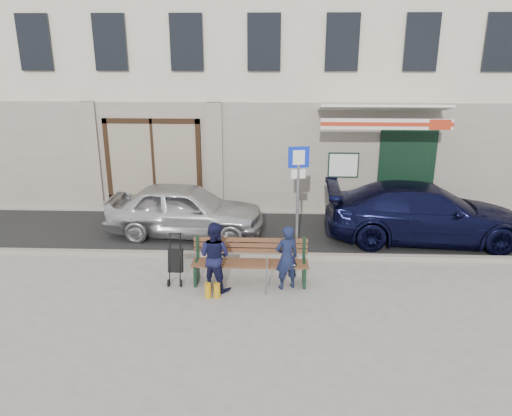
# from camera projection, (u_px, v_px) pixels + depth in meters

# --- Properties ---
(ground) EXTENTS (80.00, 80.00, 0.00)m
(ground) POSITION_uv_depth(u_px,v_px,m) (257.00, 288.00, 10.24)
(ground) COLOR #9E9991
(ground) RESTS_ON ground
(asphalt_lane) EXTENTS (60.00, 3.20, 0.01)m
(asphalt_lane) POSITION_uv_depth(u_px,v_px,m) (261.00, 233.00, 13.18)
(asphalt_lane) COLOR #282828
(asphalt_lane) RESTS_ON ground
(curb) EXTENTS (60.00, 0.18, 0.12)m
(curb) POSITION_uv_depth(u_px,v_px,m) (259.00, 256.00, 11.64)
(curb) COLOR #9E9384
(curb) RESTS_ON ground
(building) EXTENTS (20.00, 8.27, 10.00)m
(building) POSITION_uv_depth(u_px,v_px,m) (267.00, 37.00, 16.69)
(building) COLOR beige
(building) RESTS_ON ground
(car_silver) EXTENTS (4.16, 1.93, 1.38)m
(car_silver) POSITION_uv_depth(u_px,v_px,m) (185.00, 210.00, 12.88)
(car_silver) COLOR silver
(car_silver) RESTS_ON ground
(car_navy) EXTENTS (5.06, 2.23, 1.44)m
(car_navy) POSITION_uv_depth(u_px,v_px,m) (425.00, 213.00, 12.53)
(car_navy) COLOR black
(car_navy) RESTS_ON ground
(parking_sign) EXTENTS (0.48, 0.12, 2.60)m
(parking_sign) POSITION_uv_depth(u_px,v_px,m) (298.00, 184.00, 11.33)
(parking_sign) COLOR gray
(parking_sign) RESTS_ON ground
(bench) EXTENTS (2.40, 1.17, 0.98)m
(bench) POSITION_uv_depth(u_px,v_px,m) (248.00, 263.00, 10.33)
(bench) COLOR brown
(bench) RESTS_ON ground
(man) EXTENTS (0.58, 0.49, 1.35)m
(man) POSITION_uv_depth(u_px,v_px,m) (287.00, 257.00, 10.04)
(man) COLOR #151C3A
(man) RESTS_ON ground
(woman) EXTENTS (0.86, 0.79, 1.43)m
(woman) POSITION_uv_depth(u_px,v_px,m) (215.00, 256.00, 10.01)
(woman) COLOR #131536
(woman) RESTS_ON ground
(stroller) EXTENTS (0.31, 0.44, 1.05)m
(stroller) POSITION_uv_depth(u_px,v_px,m) (176.00, 262.00, 10.35)
(stroller) COLOR black
(stroller) RESTS_ON ground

